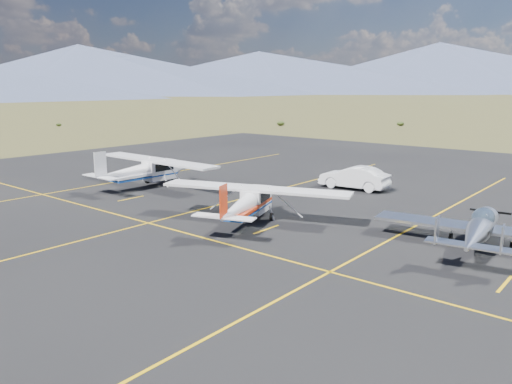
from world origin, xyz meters
TOP-DOWN VIEW (x-y plane):
  - ground at (0.00, 0.00)m, footprint 1600.00×1600.00m
  - apron at (0.00, 7.00)m, footprint 72.00×72.00m
  - aircraft_low_wing at (0.49, -1.57)m, footprint 6.88×9.51m
  - aircraft_cessna at (-2.68, 8.97)m, footprint 7.23×10.19m
  - aircraft_plain at (-0.12, 20.73)m, footprint 6.74×11.24m
  - sedan at (8.80, 9.08)m, footprint 2.04×4.90m

SIDE VIEW (x-z plane):
  - ground at x=0.00m, z-range 0.00..0.00m
  - apron at x=0.00m, z-range -0.01..0.01m
  - sedan at x=8.80m, z-range 0.01..1.59m
  - aircraft_low_wing at x=0.49m, z-range -0.04..2.01m
  - aircraft_cessna at x=-2.68m, z-range -0.15..2.48m
  - aircraft_plain at x=-0.12m, z-range -0.16..2.70m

